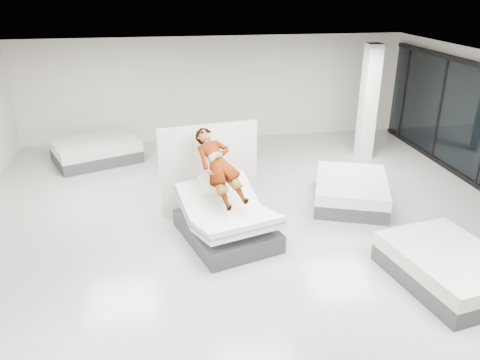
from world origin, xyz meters
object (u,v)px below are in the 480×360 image
Objects in this scene: person at (219,175)px; divider_panel at (209,168)px; hero_bed at (227,222)px; column at (368,103)px; flat_bed_right_near at (448,267)px; flat_bed_left_far at (96,151)px; flat_bed_right_far at (351,191)px; remote at (237,191)px.

person is 1.07m from divider_panel.
person reaches higher than divider_panel.
hero_bed is 6.16m from column.
flat_bed_left_far is (-6.49, 6.98, 0.01)m from flat_bed_right_near.
flat_bed_right_near is (3.47, -2.07, -0.09)m from hero_bed.
flat_bed_right_near reaches higher than flat_bed_right_far.
flat_bed_right_far is at bearing 21.07° from hero_bed.
hero_bed is 5.77m from flat_bed_left_far.
flat_bed_right_far is (3.14, 0.88, -0.96)m from person.
person is 5.55m from flat_bed_left_far.
person is 0.69× the size of flat_bed_left_far.
hero_bed is at bearing 169.33° from remote.
flat_bed_right_near is at bearing -82.51° from flat_bed_right_far.
column is at bearing -7.19° from flat_bed_left_far.
flat_bed_right_far is 1.07× the size of flat_bed_right_near.
remote is at bearing -137.73° from column.
column is (7.57, -0.96, 1.30)m from flat_bed_left_far.
hero_bed is 1.30× the size of person.
column is at bearing 25.17° from remote.
flat_bed_right_near is 9.54m from flat_bed_left_far.
person reaches higher than hero_bed.
hero_bed is 0.68m from remote.
hero_bed is 0.95× the size of flat_bed_right_far.
remote is (0.31, -0.27, -0.24)m from person.
divider_panel is at bearing 77.90° from person.
divider_panel is 5.04m from flat_bed_right_near.
column is at bearing 18.69° from divider_panel.
hero_bed reaches higher than remote.
flat_bed_left_far reaches higher than flat_bed_right_near.
remote is at bearing -56.47° from flat_bed_left_far.
hero_bed is 1.48m from divider_panel.
divider_panel is (-0.18, 1.33, 0.61)m from hero_bed.
divider_panel is 5.45m from column.
hero_bed reaches higher than flat_bed_right_far.
column is (1.51, 2.79, 1.31)m from flat_bed_right_far.
flat_bed_right_near is (3.25, -2.09, -0.72)m from remote.
person is 5.93m from column.
divider_panel is (-0.09, 1.04, -0.26)m from person.
flat_bed_right_far is at bearing 97.49° from flat_bed_right_near.
divider_panel is at bearing -51.65° from flat_bed_left_far.
flat_bed_left_far is 7.74m from column.
remote is at bearing 147.22° from flat_bed_right_near.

